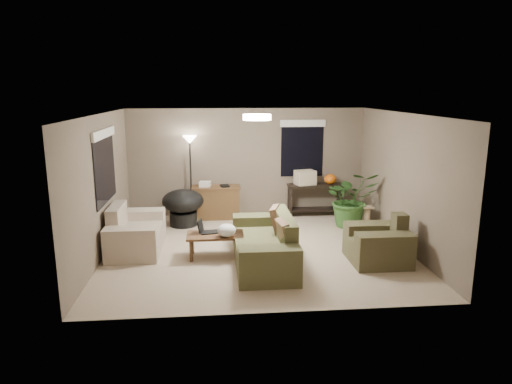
{
  "coord_description": "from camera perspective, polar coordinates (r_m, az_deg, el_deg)",
  "views": [
    {
      "loc": [
        -0.76,
        -8.04,
        2.91
      ],
      "look_at": [
        0.0,
        0.2,
        1.05
      ],
      "focal_mm": 32.0,
      "sensor_mm": 36.0,
      "label": 1
    }
  ],
  "objects": [
    {
      "name": "ceiling_fixture",
      "position": [
        8.09,
        0.13,
        9.33
      ],
      "size": [
        0.5,
        0.5,
        0.1
      ],
      "primitive_type": "cylinder",
      "color": "white",
      "rests_on": "room_shell"
    },
    {
      "name": "window_back",
      "position": [
        10.78,
        5.82,
        6.61
      ],
      "size": [
        1.06,
        0.05,
        1.33
      ],
      "color": "black",
      "rests_on": "room_shell"
    },
    {
      "name": "throw_pillows",
      "position": [
        7.76,
        3.12,
        -4.28
      ],
      "size": [
        0.35,
        1.39,
        0.47
      ],
      "color": "#8C7251",
      "rests_on": "main_sofa"
    },
    {
      "name": "cardboard_box",
      "position": [
        10.67,
        6.16,
        1.82
      ],
      "size": [
        0.51,
        0.43,
        0.33
      ],
      "primitive_type": "cube",
      "rotation": [
        0.0,
        0.0,
        0.26
      ],
      "color": "beige",
      "rests_on": "console_table"
    },
    {
      "name": "loveseat",
      "position": [
        8.78,
        -14.91,
        -5.09
      ],
      "size": [
        0.9,
        1.6,
        0.85
      ],
      "color": "beige",
      "rests_on": "ground"
    },
    {
      "name": "window_left",
      "position": [
        8.65,
        -18.43,
        4.53
      ],
      "size": [
        0.05,
        1.56,
        1.33
      ],
      "color": "black",
      "rests_on": "room_shell"
    },
    {
      "name": "room_shell",
      "position": [
        8.25,
        0.13,
        1.05
      ],
      "size": [
        5.5,
        5.5,
        5.5
      ],
      "color": "tan",
      "rests_on": "ground"
    },
    {
      "name": "cat_scratching_post",
      "position": [
        10.0,
        13.7,
        -3.35
      ],
      "size": [
        0.32,
        0.32,
        0.5
      ],
      "color": "tan",
      "rests_on": "ground"
    },
    {
      "name": "floor_lamp",
      "position": [
        10.38,
        -8.25,
        5.27
      ],
      "size": [
        0.32,
        0.32,
        1.91
      ],
      "color": "black",
      "rests_on": "ground"
    },
    {
      "name": "plastic_bag",
      "position": [
        7.93,
        -3.68,
        -4.79
      ],
      "size": [
        0.41,
        0.4,
        0.23
      ],
      "primitive_type": "ellipsoid",
      "rotation": [
        0.0,
        0.0,
        -0.43
      ],
      "color": "white",
      "rests_on": "coffee_table"
    },
    {
      "name": "houseplant",
      "position": [
        10.07,
        11.78,
        -1.59
      ],
      "size": [
        1.1,
        1.23,
        0.96
      ],
      "primitive_type": "imported",
      "color": "#2D5923",
      "rests_on": "ground"
    },
    {
      "name": "desk_papers",
      "position": [
        10.45,
        -5.88,
        0.95
      ],
      "size": [
        0.7,
        0.3,
        0.12
      ],
      "color": "silver",
      "rests_on": "desk"
    },
    {
      "name": "armchair",
      "position": [
        8.18,
        15.08,
        -6.41
      ],
      "size": [
        0.95,
        1.0,
        0.85
      ],
      "color": "#4D492E",
      "rests_on": "ground"
    },
    {
      "name": "desk",
      "position": [
        10.55,
        -4.98,
        -1.27
      ],
      "size": [
        1.1,
        0.5,
        0.75
      ],
      "color": "brown",
      "rests_on": "ground"
    },
    {
      "name": "console_table",
      "position": [
        10.82,
        7.4,
        -0.65
      ],
      "size": [
        1.3,
        0.4,
        0.75
      ],
      "color": "black",
      "rests_on": "ground"
    },
    {
      "name": "papasan_chair",
      "position": [
        10.06,
        -9.11,
        -1.57
      ],
      "size": [
        1.2,
        1.2,
        0.8
      ],
      "color": "black",
      "rests_on": "ground"
    },
    {
      "name": "laptop",
      "position": [
        8.19,
        -6.31,
        -4.68
      ],
      "size": [
        0.41,
        0.29,
        0.24
      ],
      "color": "black",
      "rests_on": "coffee_table"
    },
    {
      "name": "main_sofa",
      "position": [
        7.84,
        1.23,
        -6.82
      ],
      "size": [
        0.95,
        2.2,
        0.85
      ],
      "color": "#4F4F2F",
      "rests_on": "ground"
    },
    {
      "name": "pumpkin",
      "position": [
        10.82,
        9.27,
        1.61
      ],
      "size": [
        0.38,
        0.38,
        0.24
      ],
      "primitive_type": "ellipsoid",
      "rotation": [
        0.0,
        0.0,
        0.43
      ],
      "color": "orange",
      "rests_on": "console_table"
    },
    {
      "name": "coffee_table",
      "position": [
        8.13,
        -5.11,
        -5.68
      ],
      "size": [
        1.0,
        0.55,
        0.42
      ],
      "color": "brown",
      "rests_on": "ground"
    }
  ]
}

